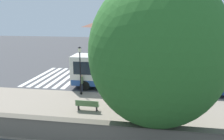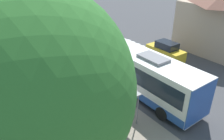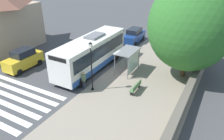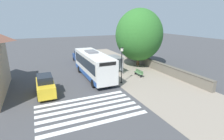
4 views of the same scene
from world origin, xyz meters
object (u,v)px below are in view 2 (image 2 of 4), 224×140
object	(u,v)px
bus_shelter	(114,94)
shade_tree	(41,91)
bus	(145,74)
pedestrian	(101,71)
bench	(65,102)
parked_car_far_lane	(165,52)
street_lamp_near	(94,56)

from	to	relation	value
bus_shelter	shade_tree	distance (m)	6.37
bus	pedestrian	world-z (taller)	bus
bench	shade_tree	bearing A→B (deg)	-120.74
parked_car_far_lane	bench	bearing A→B (deg)	-173.58
bus_shelter	bus	bearing A→B (deg)	15.77
pedestrian	bench	xyz separation A→B (m)	(-4.37, -1.76, -0.53)
bus	pedestrian	xyz separation A→B (m)	(-1.64, 3.79, -0.85)
bus	pedestrian	distance (m)	4.21
bus_shelter	shade_tree	xyz separation A→B (m)	(-5.17, -1.91, 3.20)
bus_shelter	parked_car_far_lane	distance (m)	11.29
street_lamp_near	shade_tree	distance (m)	9.64
bus	shade_tree	xyz separation A→B (m)	(-8.99, -2.99, 3.37)
pedestrian	bus	bearing A→B (deg)	-66.59
bus_shelter	pedestrian	distance (m)	5.43
bench	bus_shelter	bearing A→B (deg)	-54.96
bus_shelter	pedestrian	size ratio (longest dim) A/B	1.78
shade_tree	parked_car_far_lane	world-z (taller)	shade_tree
street_lamp_near	shade_tree	xyz separation A→B (m)	(-6.54, -6.61, 2.53)
bus	parked_car_far_lane	bearing A→B (deg)	27.96
shade_tree	bench	bearing A→B (deg)	59.26
bus	street_lamp_near	xyz separation A→B (m)	(-2.45, 3.62, 0.84)
pedestrian	shade_tree	world-z (taller)	shade_tree
shade_tree	street_lamp_near	bearing A→B (deg)	45.31
street_lamp_near	shade_tree	size ratio (longest dim) A/B	0.48
bus	bench	distance (m)	6.49
street_lamp_near	parked_car_far_lane	world-z (taller)	street_lamp_near
bench	street_lamp_near	bearing A→B (deg)	24.14
pedestrian	bench	world-z (taller)	pedestrian
bench	bus	bearing A→B (deg)	-18.67
pedestrian	bench	size ratio (longest dim) A/B	0.93
pedestrian	shade_tree	size ratio (longest dim) A/B	0.18
shade_tree	parked_car_far_lane	xyz separation A→B (m)	(15.46, 6.42, -4.21)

